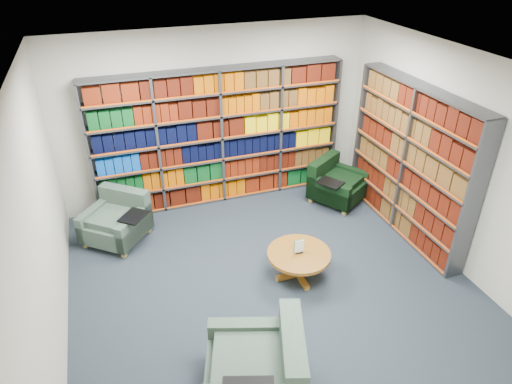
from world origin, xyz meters
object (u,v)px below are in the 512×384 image
object	(u,v)px
chair_teal_front	(263,372)
coffee_table	(299,257)
chair_green_right	(334,184)
chair_teal_left	(119,221)

from	to	relation	value
chair_teal_front	coffee_table	distance (m)	1.84
chair_green_right	chair_teal_left	bearing A→B (deg)	179.04
chair_teal_left	chair_green_right	size ratio (longest dim) A/B	1.03
chair_teal_left	coffee_table	bearing A→B (deg)	-38.40
chair_green_right	chair_teal_front	world-z (taller)	chair_teal_front
chair_teal_front	chair_teal_left	bearing A→B (deg)	108.77
chair_teal_left	chair_green_right	bearing A→B (deg)	-0.96
chair_teal_left	coffee_table	xyz separation A→B (m)	(2.13, -1.69, 0.02)
chair_green_right	coffee_table	size ratio (longest dim) A/B	1.29
chair_green_right	coffee_table	xyz separation A→B (m)	(-1.37, -1.63, 0.03)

